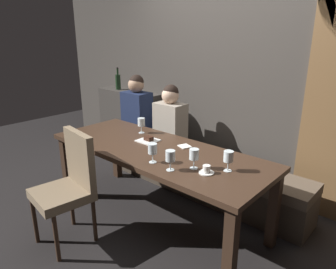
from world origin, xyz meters
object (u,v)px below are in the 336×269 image
wine_bottle_dark_red (118,81)px  wine_glass_far_left (194,155)px  espresso_cup (207,170)px  dessert_plate (148,140)px  dining_table (156,157)px  diner_redhead (137,108)px  wine_glass_end_left (141,123)px  diner_bearded (170,118)px  wine_glass_near_right (170,156)px  chair_near_side (69,181)px  wine_glass_end_right (228,157)px  wine_glass_center_back (153,150)px  banquette_bench (199,174)px

wine_bottle_dark_red → wine_glass_far_left: (2.30, -1.15, -0.21)m
espresso_cup → dessert_plate: bearing=165.4°
dining_table → diner_redhead: size_ratio=2.70×
espresso_cup → dining_table: bearing=168.9°
diner_redhead → wine_glass_end_left: (0.57, -0.46, 0.02)m
diner_bearded → wine_glass_end_left: bearing=-86.8°
wine_bottle_dark_red → wine_glass_near_right: size_ratio=1.99×
chair_near_side → wine_glass_end_left: 1.00m
dining_table → wine_glass_end_right: (0.76, 0.01, 0.20)m
diner_redhead → wine_glass_end_left: size_ratio=4.98×
chair_near_side → espresso_cup: (0.99, 0.59, 0.21)m
diner_bearded → wine_glass_near_right: (0.88, -1.00, 0.05)m
dining_table → diner_bearded: (-0.47, 0.73, 0.15)m
wine_bottle_dark_red → dining_table: bearing=-30.2°
wine_glass_far_left → dessert_plate: bearing=163.3°
dessert_plate → wine_glass_far_left: bearing=-16.7°
wine_glass_end_right → wine_glass_far_left: same height
wine_glass_center_back → espresso_cup: wine_glass_center_back is taller
dining_table → wine_glass_near_right: wine_glass_near_right is taller
diner_redhead → diner_bearded: diner_redhead is taller
diner_bearded → wine_glass_center_back: bearing=-55.6°
dining_table → wine_glass_end_right: bearing=1.1°
wine_glass_center_back → wine_glass_end_right: same height
diner_bearded → wine_glass_end_right: bearing=-30.3°
banquette_bench → wine_glass_near_right: (0.42, -0.97, 0.63)m
diner_redhead → wine_bottle_dark_red: 0.86m
dining_table → espresso_cup: espresso_cup is taller
dining_table → wine_glass_end_left: bearing=151.9°
diner_redhead → wine_glass_end_right: diner_redhead is taller
wine_glass_center_back → dessert_plate: (-0.41, 0.35, -0.10)m
wine_glass_end_right → wine_glass_end_left: same height
wine_glass_far_left → dessert_plate: size_ratio=0.86×
dining_table → banquette_bench: size_ratio=0.88×
dining_table → wine_glass_near_right: size_ratio=13.41×
diner_bearded → wine_glass_end_left: size_ratio=4.56×
wine_glass_end_right → wine_glass_far_left: 0.26m
wine_glass_far_left → wine_glass_end_left: (-0.97, 0.36, -0.00)m
wine_glass_end_left → espresso_cup: wine_glass_end_left is taller
dining_table → dessert_plate: 0.24m
dessert_plate → espresso_cup: bearing=-14.6°
banquette_bench → diner_bearded: (-0.47, 0.03, 0.57)m
wine_glass_near_right → wine_glass_center_back: bearing=174.9°
wine_glass_end_right → espresso_cup: bearing=-124.7°
wine_glass_center_back → dessert_plate: wine_glass_center_back is taller
chair_near_side → diner_redhead: (-0.68, 1.42, 0.28)m
dining_table → diner_bearded: size_ratio=2.94×
dining_table → wine_bottle_dark_red: 2.09m
banquette_bench → wine_bottle_dark_red: (-1.77, 0.33, 0.84)m
dining_table → chair_near_side: 0.80m
banquette_bench → espresso_cup: bearing=-51.5°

